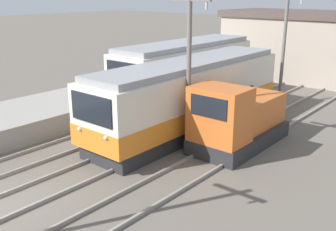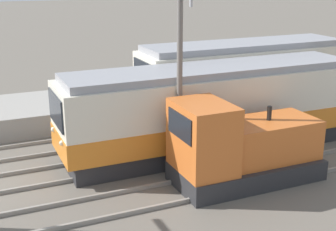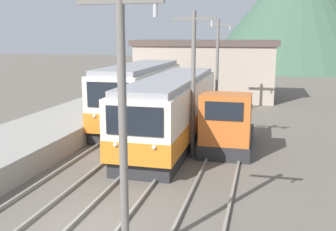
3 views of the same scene
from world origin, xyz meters
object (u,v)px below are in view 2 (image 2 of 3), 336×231
(commuter_train_center, at_px, (213,112))
(shunting_locomotive, at_px, (240,149))
(catenary_mast_mid, at_px, (180,75))
(commuter_train_left, at_px, (243,85))

(commuter_train_center, xyz_separation_m, shunting_locomotive, (3.00, -0.58, -0.43))
(shunting_locomotive, relative_size, catenary_mast_mid, 0.78)
(commuter_train_left, distance_m, shunting_locomotive, 6.96)
(shunting_locomotive, bearing_deg, catenary_mast_mid, -132.59)
(commuter_train_left, xyz_separation_m, catenary_mast_mid, (4.31, -5.42, 1.87))
(commuter_train_left, height_order, commuter_train_center, commuter_train_left)
(commuter_train_left, height_order, catenary_mast_mid, catenary_mast_mid)
(commuter_train_left, relative_size, commuter_train_center, 0.82)
(commuter_train_center, height_order, shunting_locomotive, commuter_train_center)
(commuter_train_center, distance_m, shunting_locomotive, 3.09)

